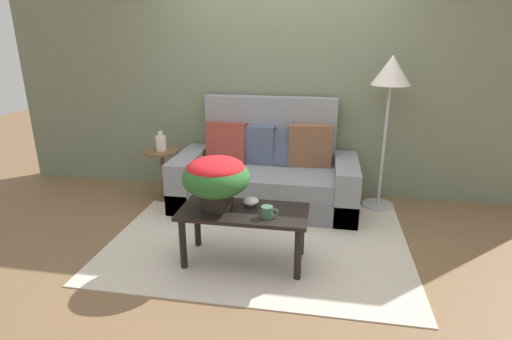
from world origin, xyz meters
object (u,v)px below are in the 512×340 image
floor_lamp (391,82)px  couch (266,174)px  side_table (162,165)px  coffee_table (244,219)px  coffee_mug (267,212)px  snack_bowl (251,201)px  table_vase (161,143)px  potted_plant (216,177)px

floor_lamp → couch: bearing=-174.5°
side_table → floor_lamp: (2.40, 0.18, 0.94)m
couch → coffee_table: size_ratio=1.90×
coffee_table → floor_lamp: bearing=48.2°
couch → coffee_mug: size_ratio=14.32×
snack_bowl → table_vase: bearing=138.4°
coffee_table → floor_lamp: floor_lamp is taller
side_table → potted_plant: bearing=-50.6°
coffee_table → side_table: size_ratio=1.78×
couch → floor_lamp: floor_lamp is taller
side_table → table_vase: size_ratio=2.64×
couch → floor_lamp: (1.22, 0.12, 1.00)m
coffee_table → table_vase: bearing=134.8°
side_table → coffee_mug: side_table is taller
snack_bowl → coffee_table: bearing=-111.5°
coffee_table → potted_plant: bearing=177.3°
floor_lamp → snack_bowl: floor_lamp is taller
coffee_mug → floor_lamp: bearing=55.3°
table_vase → couch: bearing=3.3°
floor_lamp → coffee_table: bearing=-131.8°
couch → coffee_mug: couch is taller
potted_plant → snack_bowl: bearing=19.3°
coffee_table → potted_plant: (-0.22, 0.01, 0.34)m
coffee_mug → table_vase: 1.88m
snack_bowl → table_vase: 1.63m
coffee_table → coffee_mug: 0.26m
floor_lamp → table_vase: (-2.39, -0.19, -0.68)m
couch → floor_lamp: size_ratio=1.21×
table_vase → floor_lamp: bearing=4.5°
side_table → table_vase: table_vase is taller
table_vase → coffee_table: bearing=-45.2°
potted_plant → coffee_table: bearing=-2.7°
side_table → coffee_mug: size_ratio=4.25×
couch → coffee_table: couch is taller
table_vase → side_table: bearing=162.8°
floor_lamp → potted_plant: floor_lamp is taller
floor_lamp → snack_bowl: size_ratio=12.15×
couch → coffee_mug: bearing=-81.1°
couch → side_table: couch is taller
couch → floor_lamp: bearing=5.5°
coffee_table → side_table: (-1.18, 1.18, 0.01)m
snack_bowl → table_vase: table_vase is taller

